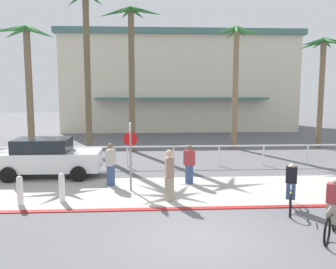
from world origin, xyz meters
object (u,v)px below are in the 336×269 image
at_px(palm_tree_2, 27,59).
at_px(car_white_1, 48,157).
at_px(bollard_1, 62,187).
at_px(palm_tree_6, 323,64).
at_px(pedestrian_2, 169,177).
at_px(bollard_0, 20,190).
at_px(pedestrian_0, 189,166).
at_px(palm_tree_3, 86,34).
at_px(pedestrian_1, 111,166).
at_px(palm_tree_4, 132,48).
at_px(stop_sign_bike_lane, 130,147).
at_px(palm_tree_5, 236,59).
at_px(cyclist_yellow_0, 291,188).
at_px(cyclist_black_1, 333,210).

xyz_separation_m(palm_tree_2, car_white_1, (2.04, -4.20, -4.52)).
height_order(bollard_1, palm_tree_6, palm_tree_6).
bearing_deg(bollard_1, pedestrian_2, -2.00).
bearing_deg(bollard_0, pedestrian_0, 22.05).
relative_size(palm_tree_3, pedestrian_1, 5.53).
height_order(palm_tree_3, pedestrian_2, palm_tree_3).
xyz_separation_m(palm_tree_2, palm_tree_4, (5.45, 2.07, 0.81)).
height_order(stop_sign_bike_lane, palm_tree_5, palm_tree_5).
relative_size(palm_tree_6, pedestrian_2, 3.95).
xyz_separation_m(bollard_0, palm_tree_3, (0.67, 9.74, 6.45)).
bearing_deg(cyclist_yellow_0, palm_tree_2, 140.59).
height_order(palm_tree_2, palm_tree_5, palm_tree_5).
bearing_deg(stop_sign_bike_lane, cyclist_yellow_0, -24.75).
relative_size(stop_sign_bike_lane, car_white_1, 0.58).
xyz_separation_m(cyclist_yellow_0, pedestrian_2, (-3.78, 1.08, 0.14)).
bearing_deg(bollard_0, palm_tree_2, 105.15).
xyz_separation_m(bollard_1, palm_tree_4, (2.00, 9.79, 5.68)).
xyz_separation_m(stop_sign_bike_lane, palm_tree_5, (6.21, 9.28, 3.97)).
bearing_deg(palm_tree_5, pedestrian_1, -129.60).
xyz_separation_m(bollard_0, cyclist_black_1, (8.96, -2.96, 0.18)).
bearing_deg(pedestrian_1, palm_tree_5, 50.40).
distance_m(car_white_1, pedestrian_2, 6.24).
xyz_separation_m(bollard_0, pedestrian_0, (5.86, 2.37, 0.21)).
bearing_deg(cyclist_yellow_0, pedestrian_1, 152.15).
relative_size(bollard_1, palm_tree_4, 0.12).
bearing_deg(palm_tree_5, palm_tree_4, -174.20).
relative_size(palm_tree_5, cyclist_yellow_0, 4.51).
distance_m(cyclist_yellow_0, cyclist_black_1, 2.08).
bearing_deg(stop_sign_bike_lane, pedestrian_0, 21.42).
distance_m(stop_sign_bike_lane, bollard_1, 2.80).
relative_size(palm_tree_4, cyclist_yellow_0, 5.08).
bearing_deg(stop_sign_bike_lane, pedestrian_2, -43.40).
xyz_separation_m(palm_tree_2, pedestrian_2, (7.09, -7.85, -4.56)).
height_order(bollard_1, palm_tree_2, palm_tree_2).
distance_m(car_white_1, cyclist_black_1, 11.35).
height_order(bollard_0, palm_tree_5, palm_tree_5).
xyz_separation_m(stop_sign_bike_lane, car_white_1, (-3.69, 2.36, -0.81)).
bearing_deg(palm_tree_4, palm_tree_6, 3.32).
bearing_deg(pedestrian_2, stop_sign_bike_lane, 136.60).
bearing_deg(pedestrian_0, bollard_0, -157.95).
relative_size(stop_sign_bike_lane, cyclist_black_1, 1.71).
distance_m(palm_tree_6, cyclist_black_1, 15.88).
relative_size(palm_tree_6, pedestrian_0, 4.42).
bearing_deg(palm_tree_6, pedestrian_1, -145.93).
relative_size(palm_tree_4, pedestrian_1, 5.07).
bearing_deg(cyclist_black_1, car_white_1, 143.24).
relative_size(bollard_0, pedestrian_0, 0.63).
distance_m(bollard_0, palm_tree_5, 15.40).
xyz_separation_m(palm_tree_4, cyclist_yellow_0, (5.42, -11.00, -5.50)).
distance_m(bollard_1, car_white_1, 3.82).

